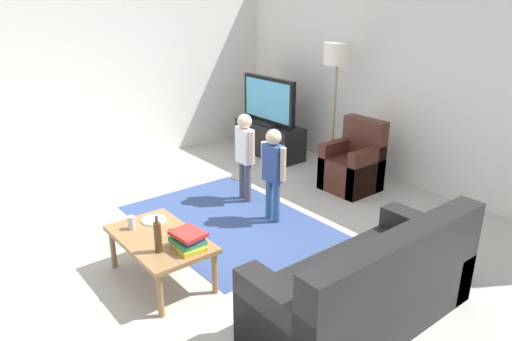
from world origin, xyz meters
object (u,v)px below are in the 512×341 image
object	(u,v)px
tv_remote	(175,234)
plate	(154,220)
floor_lamp	(337,61)
bottle	(158,237)
tv_stand	(269,140)
coffee_table	(160,242)
child_center	(273,167)
armchair	(354,167)
child_near_tv	(245,150)
soda_can	(132,223)
couch	(371,292)
tv	(269,101)
book_stack	(188,240)

from	to	relation	value
tv_remote	plate	xyz separation A→B (m)	(-0.35, -0.02, -0.00)
floor_lamp	bottle	bearing A→B (deg)	-70.76
tv_stand	tv_remote	size ratio (longest dim) A/B	7.06
coffee_table	child_center	bearing A→B (deg)	100.75
armchair	tv_remote	bearing A→B (deg)	-81.98
armchair	child_near_tv	world-z (taller)	child_near_tv
armchair	plate	bearing A→B (deg)	-89.10
tv_remote	soda_can	size ratio (longest dim) A/B	1.42
tv_stand	couch	distance (m)	4.11
couch	child_near_tv	world-z (taller)	child_near_tv
tv_stand	coffee_table	bearing A→B (deg)	-54.98
child_near_tv	tv_remote	xyz separation A→B (m)	(0.97, -1.49, -0.21)
couch	tv_remote	size ratio (longest dim) A/B	10.59
tv	plate	bearing A→B (deg)	-58.00
child_near_tv	tv	bearing A→B (deg)	130.99
couch	tv_remote	bearing A→B (deg)	-150.97
bottle	armchair	bearing A→B (deg)	100.52
floor_lamp	bottle	size ratio (longest dim) A/B	5.66
couch	tv_remote	xyz separation A→B (m)	(-1.46, -0.81, 0.14)
plate	floor_lamp	bearing A→B (deg)	101.41
coffee_table	book_stack	size ratio (longest dim) A/B	3.40
couch	soda_can	world-z (taller)	couch
floor_lamp	book_stack	bearing A→B (deg)	-67.90
child_center	plate	world-z (taller)	child_center
tv_remote	child_center	bearing A→B (deg)	105.63
child_center	tv_remote	size ratio (longest dim) A/B	6.13
tv_stand	floor_lamp	bearing A→B (deg)	7.43
couch	plate	world-z (taller)	couch
couch	floor_lamp	world-z (taller)	floor_lamp
tv	plate	xyz separation A→B (m)	(1.77, -2.84, -0.42)
tv	soda_can	bearing A→B (deg)	-59.62
couch	armchair	distance (m)	2.72
tv_stand	plate	xyz separation A→B (m)	(1.77, -2.86, 0.18)
tv	armchair	world-z (taller)	tv
coffee_table	tv_remote	world-z (taller)	tv_remote
armchair	soda_can	xyz separation A→B (m)	(0.06, -3.04, 0.18)
couch	armchair	bearing A→B (deg)	133.00
tv_stand	tv	distance (m)	0.60
tv_stand	plate	size ratio (longest dim) A/B	5.45
bottle	plate	xyz separation A→B (m)	(-0.52, 0.22, -0.12)
couch	bottle	bearing A→B (deg)	-140.84
child_near_tv	bottle	size ratio (longest dim) A/B	3.40
couch	soda_can	xyz separation A→B (m)	(-1.79, -1.05, 0.19)
child_center	tv_remote	distance (m)	1.44
child_center	couch	bearing A→B (deg)	-17.80
tv	child_center	bearing A→B (deg)	-38.69
armchair	tv_remote	xyz separation A→B (m)	(0.39, -2.80, 0.13)
tv_stand	child_near_tv	world-z (taller)	child_near_tv
tv	child_center	size ratio (longest dim) A/B	1.05
bottle	tv_remote	xyz separation A→B (m)	(-0.17, 0.24, -0.12)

